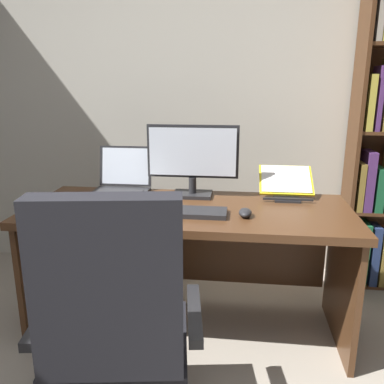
# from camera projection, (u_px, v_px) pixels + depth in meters

# --- Properties ---
(wall_back) EXTENTS (5.27, 0.12, 2.88)m
(wall_back) POSITION_uv_depth(u_px,v_px,m) (232.00, 70.00, 2.76)
(wall_back) COLOR beige
(wall_back) RESTS_ON ground
(desk) EXTENTS (1.70, 0.69, 0.72)m
(desk) POSITION_uv_depth(u_px,v_px,m) (190.00, 236.00, 2.23)
(desk) COLOR #4C2D19
(desk) RESTS_ON ground
(office_chair) EXTENTS (0.66, 0.60, 1.03)m
(office_chair) POSITION_uv_depth(u_px,v_px,m) (117.00, 346.00, 1.44)
(office_chair) COLOR #232326
(office_chair) RESTS_ON ground
(monitor) EXTENTS (0.52, 0.16, 0.41)m
(monitor) POSITION_uv_depth(u_px,v_px,m) (193.00, 160.00, 2.27)
(monitor) COLOR #232326
(monitor) RESTS_ON desk
(laptop) EXTENTS (0.32, 0.32, 0.26)m
(laptop) POSITION_uv_depth(u_px,v_px,m) (121.00, 184.00, 2.37)
(laptop) COLOR #232326
(laptop) RESTS_ON desk
(keyboard) EXTENTS (0.42, 0.15, 0.02)m
(keyboard) POSITION_uv_depth(u_px,v_px,m) (185.00, 212.00, 2.00)
(keyboard) COLOR #232326
(keyboard) RESTS_ON desk
(computer_mouse) EXTENTS (0.06, 0.10, 0.04)m
(computer_mouse) POSITION_uv_depth(u_px,v_px,m) (245.00, 213.00, 1.96)
(computer_mouse) COLOR #232326
(computer_mouse) RESTS_ON desk
(reading_stand_with_book) EXTENTS (0.30, 0.28, 0.16)m
(reading_stand_with_book) POSITION_uv_depth(u_px,v_px,m) (286.00, 183.00, 2.30)
(reading_stand_with_book) COLOR #232326
(reading_stand_with_book) RESTS_ON desk
(open_binder) EXTENTS (0.51, 0.39, 0.02)m
(open_binder) POSITION_uv_depth(u_px,v_px,m) (84.00, 211.00, 2.01)
(open_binder) COLOR navy
(open_binder) RESTS_ON desk
(notepad) EXTENTS (0.18, 0.23, 0.01)m
(notepad) POSITION_uv_depth(u_px,v_px,m) (151.00, 202.00, 2.19)
(notepad) COLOR white
(notepad) RESTS_ON desk
(pen) EXTENTS (0.14, 0.03, 0.01)m
(pen) POSITION_uv_depth(u_px,v_px,m) (155.00, 201.00, 2.18)
(pen) COLOR navy
(pen) RESTS_ON notepad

